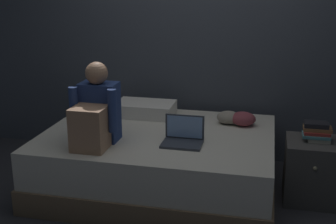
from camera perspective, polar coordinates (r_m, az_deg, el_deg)
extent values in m
plane|color=#2D2D33|center=(3.76, 0.73, -11.91)|extent=(8.00, 8.00, 0.00)
cube|color=#424751|center=(4.50, 4.09, 10.94)|extent=(5.60, 0.10, 2.70)
cube|color=#7A6047|center=(4.01, -1.17, -8.28)|extent=(2.00, 1.50, 0.21)
cube|color=beige|center=(3.91, -1.19, -4.78)|extent=(1.96, 1.46, 0.32)
cube|color=#474442|center=(3.94, 17.93, -7.17)|extent=(0.44, 0.44, 0.52)
sphere|color=gray|center=(3.69, 18.35, -6.89)|extent=(0.04, 0.04, 0.04)
cube|color=navy|center=(3.65, -8.74, 0.03)|extent=(0.30, 0.20, 0.48)
sphere|color=#A87C5E|center=(3.54, -9.15, 4.94)|extent=(0.18, 0.18, 0.18)
cube|color=#A87C5E|center=(3.47, -10.01, -2.09)|extent=(0.26, 0.24, 0.34)
cylinder|color=navy|center=(3.57, -11.99, 0.49)|extent=(0.07, 0.07, 0.34)
cylinder|color=navy|center=(3.45, -7.15, 0.16)|extent=(0.07, 0.07, 0.34)
cube|color=#333842|center=(3.55, 1.79, -4.15)|extent=(0.32, 0.22, 0.02)
cube|color=#333842|center=(3.62, 2.16, -1.89)|extent=(0.32, 0.01, 0.20)
cube|color=#8CB2EA|center=(3.61, 2.14, -1.93)|extent=(0.29, 0.00, 0.18)
cube|color=silver|center=(4.31, -2.96, 0.40)|extent=(0.56, 0.36, 0.13)
cube|color=beige|center=(3.85, 18.77, -3.31)|extent=(0.17, 0.13, 0.03)
cube|color=teal|center=(3.84, 18.47, -2.87)|extent=(0.22, 0.15, 0.02)
cube|color=#9E2D28|center=(3.84, 18.55, -2.50)|extent=(0.21, 0.14, 0.02)
cube|color=brown|center=(3.85, 18.62, -2.04)|extent=(0.23, 0.14, 0.03)
cube|color=black|center=(3.84, 18.49, -1.54)|extent=(0.19, 0.13, 0.04)
ellipsoid|color=#4C6B56|center=(4.14, 8.93, -0.85)|extent=(0.14, 0.12, 0.08)
ellipsoid|color=gray|center=(4.10, 7.78, -0.69)|extent=(0.21, 0.18, 0.12)
ellipsoid|color=#4C6B56|center=(4.07, 9.28, -1.10)|extent=(0.16, 0.14, 0.09)
ellipsoid|color=#8E3D47|center=(4.07, 9.60, -0.86)|extent=(0.23, 0.19, 0.13)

